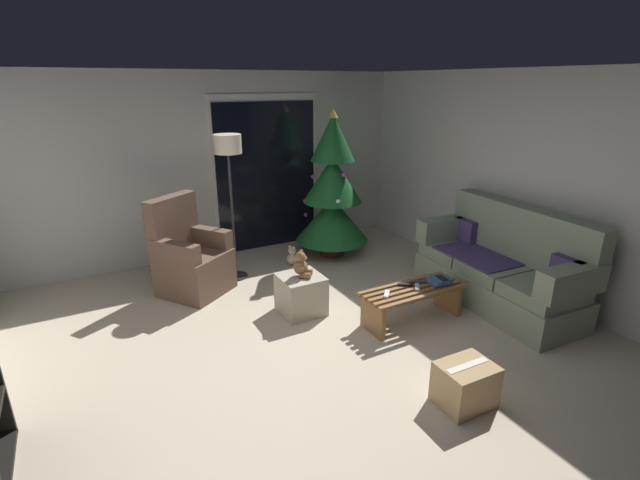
# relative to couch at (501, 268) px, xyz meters

# --- Properties ---
(ground_plane) EXTENTS (7.00, 7.00, 0.00)m
(ground_plane) POSITION_rel_couch_xyz_m (-2.32, -0.02, -0.40)
(ground_plane) COLOR beige
(wall_back) EXTENTS (5.72, 0.12, 2.50)m
(wall_back) POSITION_rel_couch_xyz_m (-2.32, 3.04, 0.85)
(wall_back) COLOR beige
(wall_back) RESTS_ON ground
(wall_right) EXTENTS (0.12, 6.00, 2.50)m
(wall_right) POSITION_rel_couch_xyz_m (0.54, -0.02, 0.85)
(wall_right) COLOR beige
(wall_right) RESTS_ON ground
(patio_door_frame) EXTENTS (1.60, 0.02, 2.20)m
(patio_door_frame) POSITION_rel_couch_xyz_m (-1.54, 2.96, 0.70)
(patio_door_frame) COLOR silver
(patio_door_frame) RESTS_ON ground
(patio_door_glass) EXTENTS (1.50, 0.02, 2.10)m
(patio_door_glass) POSITION_rel_couch_xyz_m (-1.54, 2.95, 0.65)
(patio_door_glass) COLOR black
(patio_door_glass) RESTS_ON ground
(couch) EXTENTS (0.89, 1.98, 1.08)m
(couch) POSITION_rel_couch_xyz_m (0.00, 0.00, 0.00)
(couch) COLOR gray
(couch) RESTS_ON ground
(coffee_table) EXTENTS (1.10, 0.40, 0.37)m
(coffee_table) POSITION_rel_couch_xyz_m (-1.14, 0.12, -0.15)
(coffee_table) COLOR olive
(coffee_table) RESTS_ON ground
(remote_white) EXTENTS (0.14, 0.14, 0.02)m
(remote_white) POSITION_rel_couch_xyz_m (-1.47, 0.12, -0.02)
(remote_white) COLOR silver
(remote_white) RESTS_ON coffee_table
(remote_black) EXTENTS (0.16, 0.12, 0.02)m
(remote_black) POSITION_rel_couch_xyz_m (-1.18, 0.20, -0.02)
(remote_black) COLOR black
(remote_black) RESTS_ON coffee_table
(remote_silver) EXTENTS (0.13, 0.15, 0.02)m
(remote_silver) POSITION_rel_couch_xyz_m (-1.11, 0.10, -0.02)
(remote_silver) COLOR #ADADB2
(remote_silver) RESTS_ON coffee_table
(remote_graphite) EXTENTS (0.16, 0.11, 0.02)m
(remote_graphite) POSITION_rel_couch_xyz_m (-1.01, 0.19, -0.02)
(remote_graphite) COLOR #333338
(remote_graphite) RESTS_ON coffee_table
(book_stack) EXTENTS (0.25, 0.19, 0.07)m
(book_stack) POSITION_rel_couch_xyz_m (-0.85, 0.06, 0.01)
(book_stack) COLOR #6B3D7A
(book_stack) RESTS_ON coffee_table
(cell_phone) EXTENTS (0.10, 0.16, 0.01)m
(cell_phone) POSITION_rel_couch_xyz_m (-0.83, 0.04, 0.05)
(cell_phone) COLOR black
(cell_phone) RESTS_ON book_stack
(christmas_tree) EXTENTS (1.02, 1.02, 2.03)m
(christmas_tree) POSITION_rel_couch_xyz_m (-0.90, 2.18, 0.50)
(christmas_tree) COLOR #4C1E19
(christmas_tree) RESTS_ON ground
(armchair) EXTENTS (0.95, 0.96, 1.13)m
(armchair) POSITION_rel_couch_xyz_m (-2.95, 1.93, 0.00)
(armchair) COLOR brown
(armchair) RESTS_ON ground
(floor_lamp) EXTENTS (0.32, 0.32, 1.78)m
(floor_lamp) POSITION_rel_couch_xyz_m (-2.37, 2.06, 1.11)
(floor_lamp) COLOR #2D2D30
(floor_lamp) RESTS_ON ground
(ottoman) EXTENTS (0.44, 0.44, 0.42)m
(ottoman) POSITION_rel_couch_xyz_m (-2.06, 0.84, -0.19)
(ottoman) COLOR #B2A893
(ottoman) RESTS_ON ground
(teddy_bear_chestnut) EXTENTS (0.22, 0.21, 0.29)m
(teddy_bear_chestnut) POSITION_rel_couch_xyz_m (-2.05, 0.83, 0.14)
(teddy_bear_chestnut) COLOR brown
(teddy_bear_chestnut) RESTS_ON ottoman
(teddy_bear_cream_by_tree) EXTENTS (0.21, 0.21, 0.29)m
(teddy_bear_cream_by_tree) POSITION_rel_couch_xyz_m (-1.58, 2.06, -0.28)
(teddy_bear_cream_by_tree) COLOR beige
(teddy_bear_cream_by_tree) RESTS_ON ground
(cardboard_box_taped_mid_floor) EXTENTS (0.43, 0.34, 0.34)m
(cardboard_box_taped_mid_floor) POSITION_rel_couch_xyz_m (-1.61, -1.08, -0.23)
(cardboard_box_taped_mid_floor) COLOR tan
(cardboard_box_taped_mid_floor) RESTS_ON ground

